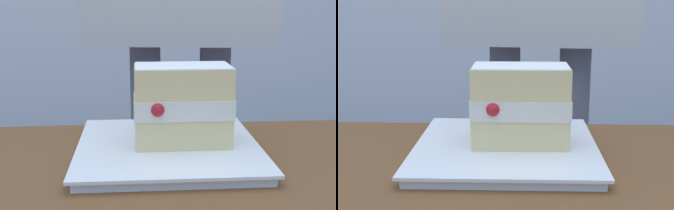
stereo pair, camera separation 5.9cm
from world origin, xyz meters
TOP-DOWN VIEW (x-y plane):
  - dessert_plate at (-0.12, -0.38)m, footprint 0.25×0.25m
  - cake_slice at (-0.13, -0.38)m, footprint 0.13×0.08m

SIDE VIEW (x-z plane):
  - dessert_plate at x=-0.12m, z-range 0.75..0.77m
  - cake_slice at x=-0.13m, z-range 0.77..0.88m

